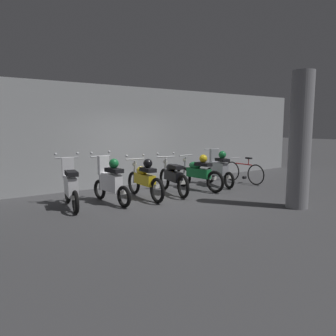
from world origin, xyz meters
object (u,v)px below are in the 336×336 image
object	(u,v)px
motorbike_slot_3	(173,177)
motorbike_slot_2	(144,179)
motorbike_slot_0	(71,186)
motorbike_slot_5	(219,168)
bicycle	(243,172)
motorbike_slot_4	(198,172)
motorbike_slot_1	(110,181)
support_pillar	(300,141)

from	to	relation	value
motorbike_slot_3	motorbike_slot_2	bearing A→B (deg)	-175.12
motorbike_slot_0	motorbike_slot_2	distance (m)	1.95
motorbike_slot_5	bicycle	world-z (taller)	motorbike_slot_5
motorbike_slot_4	motorbike_slot_5	distance (m)	0.99
motorbike_slot_4	motorbike_slot_5	bearing A→B (deg)	8.53
motorbike_slot_1	motorbike_slot_3	xyz separation A→B (m)	(1.96, 0.08, -0.08)
motorbike_slot_3	support_pillar	world-z (taller)	support_pillar
motorbike_slot_4	motorbike_slot_0	bearing A→B (deg)	-179.92
motorbike_slot_0	bicycle	xyz separation A→B (m)	(5.94, 0.07, -0.17)
bicycle	motorbike_slot_5	bearing A→B (deg)	175.45
motorbike_slot_5	motorbike_slot_3	bearing A→B (deg)	-174.72
motorbike_slot_1	bicycle	size ratio (longest dim) A/B	0.97
motorbike_slot_0	motorbike_slot_1	xyz separation A→B (m)	(0.97, -0.11, 0.04)
support_pillar	motorbike_slot_2	bearing A→B (deg)	131.05
motorbike_slot_3	motorbike_slot_5	world-z (taller)	motorbike_slot_5
motorbike_slot_0	motorbike_slot_5	size ratio (longest dim) A/B	1.01
motorbike_slot_0	motorbike_slot_3	xyz separation A→B (m)	(2.93, -0.03, -0.04)
motorbike_slot_2	support_pillar	distance (m)	3.98
motorbike_slot_0	motorbike_slot_2	size ratio (longest dim) A/B	0.86
motorbike_slot_4	motorbike_slot_1	bearing A→B (deg)	-177.83
motorbike_slot_1	bicycle	xyz separation A→B (m)	(4.97, 0.17, -0.21)
motorbike_slot_5	motorbike_slot_2	bearing A→B (deg)	-174.85
motorbike_slot_1	motorbike_slot_5	bearing A→B (deg)	3.78
motorbike_slot_0	motorbike_slot_1	distance (m)	0.97
motorbike_slot_4	bicycle	world-z (taller)	motorbike_slot_4
motorbike_slot_4	support_pillar	distance (m)	3.24
motorbike_slot_0	motorbike_slot_4	world-z (taller)	motorbike_slot_0
motorbike_slot_4	motorbike_slot_5	world-z (taller)	motorbike_slot_5
motorbike_slot_3	motorbike_slot_4	bearing A→B (deg)	1.96
motorbike_slot_2	motorbike_slot_3	size ratio (longest dim) A/B	1.01
motorbike_slot_1	motorbike_slot_4	world-z (taller)	motorbike_slot_1
motorbike_slot_1	motorbike_slot_2	distance (m)	0.98
motorbike_slot_2	motorbike_slot_5	size ratio (longest dim) A/B	1.17
motorbike_slot_0	motorbike_slot_4	size ratio (longest dim) A/B	0.86
motorbike_slot_2	motorbike_slot_5	world-z (taller)	motorbike_slot_5
motorbike_slot_0	bicycle	bearing A→B (deg)	0.66
motorbike_slot_0	motorbike_slot_1	bearing A→B (deg)	-6.24
motorbike_slot_4	bicycle	bearing A→B (deg)	1.77
motorbike_slot_3	motorbike_slot_0	bearing A→B (deg)	179.45
motorbike_slot_1	support_pillar	size ratio (longest dim) A/B	0.53
motorbike_slot_0	motorbike_slot_3	bearing A→B (deg)	-0.55
motorbike_slot_1	motorbike_slot_3	world-z (taller)	motorbike_slot_1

